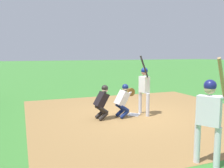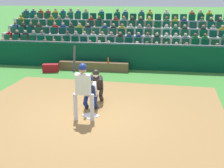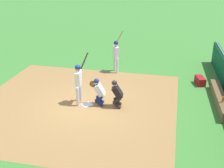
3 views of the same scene
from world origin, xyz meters
name	(u,v)px [view 2 (image 2 of 3)]	position (x,y,z in m)	size (l,w,h in m)	color
ground_plane	(91,116)	(0.00, 0.00, 0.00)	(160.00, 160.00, 0.00)	#3F8434
infield_dirt_patch	(87,122)	(0.00, 0.50, 0.00)	(8.59, 8.84, 0.01)	#9B7442
home_plate_marker	(91,115)	(0.00, 0.00, 0.02)	(0.44, 0.44, 0.02)	white
batter_at_plate	(83,85)	(0.14, 0.37, 1.15)	(0.69, 0.54, 2.29)	silver
catcher_crouching	(90,90)	(0.13, -0.51, 0.71)	(0.48, 0.72, 1.26)	navy
home_plate_umpire	(97,84)	(0.07, -1.32, 0.69)	(0.48, 0.51, 1.26)	black
dugout_wall	(118,56)	(0.00, -6.37, 0.66)	(13.99, 0.24, 1.36)	#063F28
dugout_bench	(94,66)	(1.15, -5.82, 0.22)	(3.57, 0.40, 0.44)	brown
water_bottle_on_bench	(108,60)	(0.39, -5.76, 0.57)	(0.07, 0.07, 0.26)	#D15515
equipment_duffel_bag	(51,68)	(3.23, -5.17, 0.20)	(0.78, 0.36, 0.40)	maroon
bleacher_stand	(127,40)	(0.00, -11.02, 0.80)	(16.74, 4.77, 2.76)	#A2A49E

